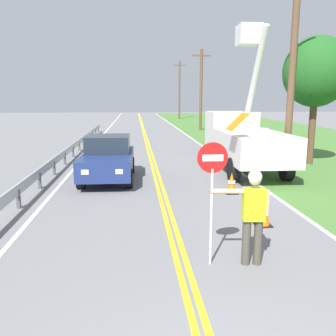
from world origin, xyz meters
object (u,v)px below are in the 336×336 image
at_px(oncoming_sedan_nearest, 108,159).
at_px(roadside_tree_verge, 316,72).
at_px(traffic_cone_mid, 232,183).
at_px(utility_pole_near, 292,68).
at_px(traffic_cone_lead, 263,212).
at_px(utility_pole_far, 179,89).
at_px(flagger_worker, 253,211).
at_px(utility_bucket_truck, 242,137).
at_px(utility_pole_mid, 201,88).
at_px(stop_sign_paddle, 212,176).

xyz_separation_m(oncoming_sedan_nearest, roadside_tree_verge, (9.39, 2.54, 3.44)).
bearing_deg(traffic_cone_mid, roadside_tree_verge, 43.53).
relative_size(utility_pole_near, traffic_cone_lead, 11.69).
height_order(traffic_cone_lead, roadside_tree_verge, roadside_tree_verge).
bearing_deg(roadside_tree_verge, utility_pole_far, 92.12).
bearing_deg(traffic_cone_mid, utility_pole_far, 85.12).
xyz_separation_m(flagger_worker, oncoming_sedan_nearest, (-3.19, 7.43, -0.21)).
bearing_deg(flagger_worker, utility_bucket_truck, 74.26).
height_order(utility_pole_near, traffic_cone_lead, utility_pole_near).
xyz_separation_m(flagger_worker, traffic_cone_mid, (1.01, 5.04, -0.71)).
height_order(utility_bucket_truck, roadside_tree_verge, utility_bucket_truck).
relative_size(utility_pole_mid, roadside_tree_verge, 1.32).
relative_size(oncoming_sedan_nearest, utility_pole_near, 0.51).
bearing_deg(utility_pole_far, utility_bucket_truck, -93.13).
bearing_deg(utility_pole_mid, roadside_tree_verge, -84.55).
height_order(flagger_worker, utility_pole_far, utility_pole_far).
relative_size(utility_bucket_truck, oncoming_sedan_nearest, 1.65).
bearing_deg(utility_pole_far, traffic_cone_lead, -94.61).
relative_size(flagger_worker, utility_pole_far, 0.21).
distance_m(traffic_cone_lead, roadside_tree_verge, 10.30).
bearing_deg(roadside_tree_verge, traffic_cone_lead, -123.27).
xyz_separation_m(flagger_worker, utility_bucket_truck, (2.58, 9.17, 0.39)).
distance_m(flagger_worker, traffic_cone_lead, 2.34).
bearing_deg(traffic_cone_lead, stop_sign_paddle, -131.99).
height_order(utility_bucket_truck, oncoming_sedan_nearest, utility_bucket_truck).
bearing_deg(utility_pole_far, utility_pole_near, -90.86).
relative_size(oncoming_sedan_nearest, roadside_tree_verge, 0.70).
relative_size(utility_pole_near, traffic_cone_mid, 11.69).
distance_m(utility_pole_mid, roadside_tree_verge, 19.08).
distance_m(utility_pole_near, utility_pole_far, 40.95).
distance_m(traffic_cone_mid, roadside_tree_verge, 8.17).
bearing_deg(roadside_tree_verge, flagger_worker, -121.87).
bearing_deg(traffic_cone_mid, utility_pole_mid, 81.96).
distance_m(utility_pole_mid, traffic_cone_mid, 24.45).
bearing_deg(traffic_cone_lead, utility_bucket_truck, 77.33).
xyz_separation_m(utility_pole_mid, traffic_cone_lead, (-3.41, -26.96, -3.72)).
xyz_separation_m(flagger_worker, traffic_cone_lead, (0.97, 2.01, -0.71)).
height_order(utility_bucket_truck, traffic_cone_lead, utility_bucket_truck).
bearing_deg(utility_pole_mid, stop_sign_paddle, -100.11).
distance_m(flagger_worker, utility_pole_near, 9.53).
bearing_deg(utility_pole_mid, flagger_worker, -98.61).
bearing_deg(roadside_tree_verge, oncoming_sedan_nearest, -164.85).
bearing_deg(flagger_worker, stop_sign_paddle, 174.39).
distance_m(stop_sign_paddle, utility_pole_near, 9.63).
distance_m(stop_sign_paddle, oncoming_sedan_nearest, 7.79).
distance_m(oncoming_sedan_nearest, roadside_tree_verge, 10.31).
relative_size(flagger_worker, utility_pole_mid, 0.24).
relative_size(oncoming_sedan_nearest, traffic_cone_lead, 5.92).
bearing_deg(stop_sign_paddle, traffic_cone_lead, 48.01).
distance_m(flagger_worker, utility_pole_mid, 29.45).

